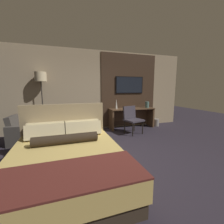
% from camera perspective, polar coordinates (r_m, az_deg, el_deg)
% --- Properties ---
extents(ground_plane, '(16.00, 16.00, 0.00)m').
position_cam_1_polar(ground_plane, '(3.30, 2.67, -17.78)').
color(ground_plane, '#28232D').
extents(wall_back_tv_panel, '(7.20, 0.09, 2.80)m').
position_cam_1_polar(wall_back_tv_panel, '(5.48, -5.45, 8.10)').
color(wall_back_tv_panel, tan).
rests_on(wall_back_tv_panel, ground_plane).
extents(bed, '(1.75, 2.23, 1.15)m').
position_cam_1_polar(bed, '(2.73, -16.70, -16.83)').
color(bed, '#33281E').
rests_on(bed, ground_plane).
extents(desk, '(1.69, 0.52, 0.75)m').
position_cam_1_polar(desk, '(5.71, 7.35, -0.94)').
color(desk, brown).
rests_on(desk, ground_plane).
extents(tv, '(1.11, 0.04, 0.63)m').
position_cam_1_polar(tv, '(5.82, 6.65, 10.18)').
color(tv, black).
extents(desk_chair, '(0.65, 0.64, 0.90)m').
position_cam_1_polar(desk_chair, '(5.01, 7.55, -1.97)').
color(desk_chair, '#38333D').
rests_on(desk_chair, ground_plane).
extents(armchair_by_window, '(0.81, 0.83, 0.77)m').
position_cam_1_polar(armchair_by_window, '(4.80, -30.46, -7.05)').
color(armchair_by_window, '#47423D').
rests_on(armchair_by_window, ground_plane).
extents(floor_lamp, '(0.34, 0.34, 1.97)m').
position_cam_1_polar(floor_lamp, '(5.11, -25.43, 10.22)').
color(floor_lamp, '#282623').
rests_on(floor_lamp, ground_plane).
extents(vase_tall, '(0.08, 0.08, 0.37)m').
position_cam_1_polar(vase_tall, '(5.43, 1.65, 3.16)').
color(vase_tall, silver).
rests_on(vase_tall, desk).
extents(vase_short, '(0.14, 0.14, 0.23)m').
position_cam_1_polar(vase_short, '(5.90, 13.20, 2.74)').
color(vase_short, '#4C706B').
rests_on(vase_short, desk).
extents(waste_bin, '(0.22, 0.22, 0.28)m').
position_cam_1_polar(waste_bin, '(6.22, 16.46, -3.83)').
color(waste_bin, gray).
rests_on(waste_bin, ground_plane).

